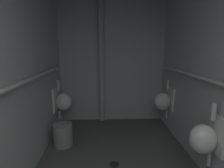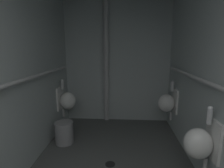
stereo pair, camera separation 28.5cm
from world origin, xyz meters
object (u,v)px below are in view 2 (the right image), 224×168
(urinal_left_mid, at_px, (67,100))
(urinal_right_far, at_px, (168,102))
(standpipe_back_wall, at_px, (106,60))
(floor_drain, at_px, (110,164))
(urinal_right_mid, at_px, (200,143))
(waste_bin, at_px, (64,133))

(urinal_left_mid, height_order, urinal_right_far, same)
(standpipe_back_wall, bearing_deg, urinal_left_mid, -148.15)
(urinal_right_far, distance_m, standpipe_back_wall, 1.49)
(standpipe_back_wall, distance_m, floor_drain, 2.05)
(urinal_right_mid, height_order, standpipe_back_wall, standpipe_back_wall)
(urinal_right_far, xyz_separation_m, waste_bin, (-1.81, -0.51, -0.41))
(urinal_left_mid, height_order, waste_bin, urinal_left_mid)
(urinal_right_far, bearing_deg, urinal_right_mid, -90.00)
(floor_drain, height_order, waste_bin, waste_bin)
(urinal_left_mid, distance_m, waste_bin, 0.69)
(urinal_left_mid, bearing_deg, waste_bin, -78.64)
(urinal_right_mid, relative_size, waste_bin, 2.06)
(urinal_left_mid, relative_size, urinal_right_far, 1.00)
(floor_drain, bearing_deg, urinal_right_far, 46.48)
(waste_bin, bearing_deg, urinal_right_far, 15.67)
(urinal_right_mid, xyz_separation_m, standpipe_back_wall, (-1.19, 1.94, 0.75))
(urinal_right_mid, xyz_separation_m, floor_drain, (-1.00, 0.40, -0.59))
(floor_drain, bearing_deg, urinal_right_mid, -22.11)
(urinal_right_mid, bearing_deg, waste_bin, 152.51)
(waste_bin, bearing_deg, urinal_right_mid, -27.49)
(urinal_left_mid, xyz_separation_m, standpipe_back_wall, (0.73, 0.46, 0.75))
(urinal_right_mid, height_order, waste_bin, urinal_right_mid)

